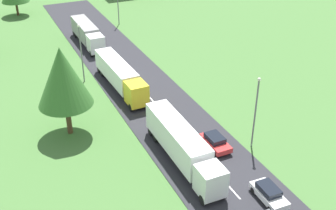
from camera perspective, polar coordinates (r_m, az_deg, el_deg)
name	(u,v)px	position (r m, az deg, el deg)	size (l,w,h in m)	color
road	(235,193)	(41.09, 9.03, -11.71)	(10.00, 140.00, 0.06)	#2B2B30
truck_second	(182,144)	(43.14, 1.89, -5.33)	(2.59, 13.91, 3.77)	white
truck_third	(120,75)	(57.96, -6.51, 4.04)	(2.86, 14.18, 3.43)	yellow
truck_fourth	(87,33)	(74.21, -10.88, 9.54)	(2.59, 12.32, 3.48)	white
car_third	(269,193)	(40.46, 13.50, -11.56)	(1.90, 4.08, 1.45)	white
car_fourth	(215,142)	(46.26, 6.42, -4.94)	(1.93, 4.02, 1.43)	red
lamppost_second	(256,110)	(45.10, 11.77, -0.61)	(0.36, 0.36, 8.39)	slate
lamppost_third	(81,51)	(59.80, -11.67, 7.21)	(0.36, 0.36, 8.46)	slate
lamppost_fourth	(118,1)	(82.88, -6.81, 13.78)	(0.36, 0.36, 8.14)	slate
tree_oak	(63,77)	(46.80, -14.04, 3.73)	(6.08, 6.08, 10.54)	#513823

